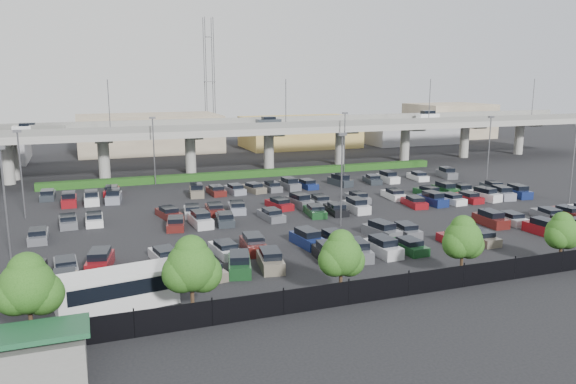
# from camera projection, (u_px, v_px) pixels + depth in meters

# --- Properties ---
(ground) EXTENTS (280.00, 280.00, 0.00)m
(ground) POSITION_uv_depth(u_px,v_px,m) (313.00, 210.00, 69.37)
(ground) COLOR black
(overpass) EXTENTS (150.00, 13.00, 15.80)m
(overpass) POSITION_uv_depth(u_px,v_px,m) (240.00, 131.00, 97.30)
(overpass) COLOR gray
(overpass) RESTS_ON ground
(hedge) EXTENTS (66.00, 1.60, 1.10)m
(hedge) POSITION_uv_depth(u_px,v_px,m) (254.00, 174.00, 92.21)
(hedge) COLOR #123810
(hedge) RESTS_ON ground
(fence) EXTENTS (70.00, 0.10, 2.00)m
(fence) POSITION_uv_depth(u_px,v_px,m) (452.00, 278.00, 43.47)
(fence) COLOR black
(fence) RESTS_ON ground
(tree_row) EXTENTS (65.07, 3.66, 5.94)m
(tree_row) POSITION_uv_depth(u_px,v_px,m) (451.00, 239.00, 44.55)
(tree_row) COLOR #332316
(tree_row) RESTS_ON ground
(shelter) EXTENTS (6.80, 4.59, 3.15)m
(shelter) POSITION_uv_depth(u_px,v_px,m) (25.00, 355.00, 30.39)
(shelter) COLOR slate
(shelter) RESTS_ON ground
(shuttle_bus) EXTENTS (8.72, 4.10, 2.69)m
(shuttle_bus) POSITION_uv_depth(u_px,v_px,m) (117.00, 288.00, 39.85)
(shuttle_bus) COLOR silver
(shuttle_bus) RESTS_ON ground
(parked_cars) EXTENTS (63.03, 41.67, 1.67)m
(parked_cars) POSITION_uv_depth(u_px,v_px,m) (320.00, 212.00, 65.64)
(parked_cars) COLOR #541916
(parked_cars) RESTS_ON ground
(light_poles) EXTENTS (66.90, 48.38, 10.30)m
(light_poles) POSITION_uv_depth(u_px,v_px,m) (276.00, 160.00, 68.54)
(light_poles) COLOR #525257
(light_poles) RESTS_ON ground
(distant_buildings) EXTENTS (138.00, 24.00, 9.00)m
(distant_buildings) POSITION_uv_depth(u_px,v_px,m) (258.00, 132.00, 129.58)
(distant_buildings) COLOR gray
(distant_buildings) RESTS_ON ground
(comm_tower) EXTENTS (2.40, 2.40, 30.00)m
(comm_tower) POSITION_uv_depth(u_px,v_px,m) (209.00, 79.00, 135.51)
(comm_tower) COLOR #525257
(comm_tower) RESTS_ON ground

